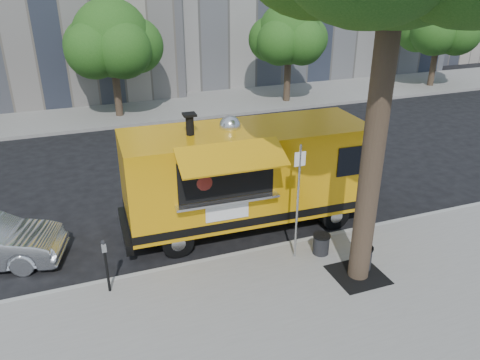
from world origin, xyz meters
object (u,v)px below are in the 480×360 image
object	(u,v)px
far_tree_b	(111,38)
trash_bin_left	(362,257)
sign_post	(298,196)
trash_bin_right	(321,243)
food_truck	(246,174)
parking_meter	(106,260)
far_tree_d	(441,22)
far_tree_c	(289,33)

from	to	relation	value
far_tree_b	trash_bin_left	distance (m)	16.11
sign_post	far_tree_b	bearing A→B (deg)	100.15
trash_bin_right	far_tree_b	bearing A→B (deg)	102.70
sign_post	food_truck	world-z (taller)	food_truck
parking_meter	trash_bin_right	distance (m)	5.27
trash_bin_left	trash_bin_right	distance (m)	1.10
far_tree_d	trash_bin_right	distance (m)	21.53
far_tree_b	food_truck	size ratio (longest dim) A/B	0.78
far_tree_b	parking_meter	world-z (taller)	far_tree_b
far_tree_c	trash_bin_right	distance (m)	15.54
far_tree_d	trash_bin_right	xyz separation A→B (m)	(-15.76, -14.26, -3.45)
sign_post	food_truck	distance (m)	2.19
far_tree_d	far_tree_b	bearing A→B (deg)	179.70
far_tree_c	trash_bin_left	size ratio (longest dim) A/B	8.71
sign_post	trash_bin_left	world-z (taller)	sign_post
food_truck	trash_bin_right	xyz separation A→B (m)	(1.20, -2.23, -1.19)
far_tree_b	far_tree_d	bearing A→B (deg)	-0.30
sign_post	trash_bin_left	distance (m)	2.14
far_tree_c	food_truck	distance (m)	13.88
far_tree_b	trash_bin_left	xyz separation A→B (m)	(3.83, -15.28, -3.36)
far_tree_d	food_truck	xyz separation A→B (m)	(-16.96, -12.03, -2.26)
trash_bin_right	sign_post	bearing A→B (deg)	171.11
sign_post	trash_bin_left	bearing A→B (deg)	-38.86
parking_meter	food_truck	distance (m)	4.52
sign_post	trash_bin_right	xyz separation A→B (m)	(0.69, -0.11, -1.41)
far_tree_b	parking_meter	bearing A→B (deg)	-98.10
trash_bin_right	far_tree_d	bearing A→B (deg)	42.13
sign_post	trash_bin_right	distance (m)	1.57
food_truck	far_tree_d	bearing A→B (deg)	37.27
far_tree_b	sign_post	distance (m)	14.61
trash_bin_right	food_truck	bearing A→B (deg)	118.25
food_truck	trash_bin_left	world-z (taller)	food_truck
far_tree_c	parking_meter	world-z (taller)	far_tree_c
far_tree_c	far_tree_d	distance (m)	10.00
food_truck	far_tree_b	bearing A→B (deg)	101.46
sign_post	trash_bin_right	world-z (taller)	sign_post
far_tree_b	trash_bin_right	bearing A→B (deg)	-77.30
sign_post	food_truck	xyz separation A→B (m)	(-0.51, 2.12, -0.22)
far_tree_d	sign_post	world-z (taller)	far_tree_d
food_truck	trash_bin_left	size ratio (longest dim) A/B	11.83
parking_meter	trash_bin_left	xyz separation A→B (m)	(5.83, -1.23, -0.51)
parking_meter	food_truck	xyz separation A→B (m)	(4.04, 1.92, 0.65)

